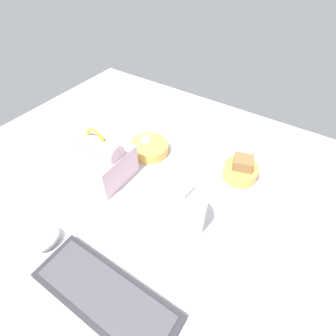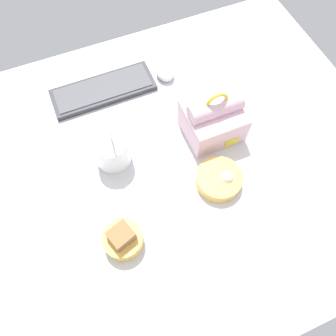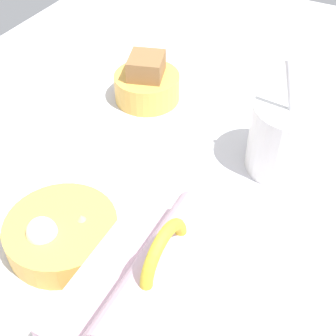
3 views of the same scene
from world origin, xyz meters
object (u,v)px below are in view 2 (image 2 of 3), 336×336
lunch_bag (213,119)px  bento_bowl_snacks (219,179)px  bento_bowl_sandwich (123,239)px  keyboard (103,90)px  soup_cup (112,150)px  computer_mouse (165,73)px

lunch_bag → bento_bowl_snacks: bearing=-109.1°
lunch_bag → bento_bowl_sandwich: size_ratio=1.67×
lunch_bag → bento_bowl_sandwich: 43.43cm
keyboard → lunch_bag: 38.82cm
soup_cup → bento_bowl_sandwich: 25.75cm
keyboard → computer_mouse: 21.71cm
soup_cup → keyboard: bearing=79.5°
keyboard → bento_bowl_sandwich: size_ratio=3.20×
computer_mouse → keyboard: bearing=175.4°
bento_bowl_sandwich → computer_mouse: bearing=56.8°
soup_cup → bento_bowl_sandwich: (-5.57, -25.03, -2.34)cm
bento_bowl_snacks → soup_cup: bearing=143.3°
soup_cup → bento_bowl_snacks: soup_cup is taller
keyboard → soup_cup: (-4.76, -25.59, 4.24)cm
keyboard → bento_bowl_sandwich: bento_bowl_sandwich is taller
lunch_bag → keyboard: bearing=133.6°
keyboard → computer_mouse: computer_mouse is taller
lunch_bag → bento_bowl_snacks: size_ratio=1.35×
soup_cup → computer_mouse: size_ratio=2.28×
keyboard → computer_mouse: bearing=-4.6°
bento_bowl_sandwich → bento_bowl_snacks: size_ratio=0.81×
keyboard → bento_bowl_snacks: bento_bowl_snacks is taller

